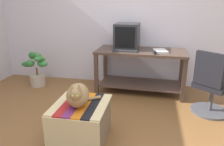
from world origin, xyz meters
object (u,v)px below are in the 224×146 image
potted_plant (37,71)px  ottoman_with_blanket (81,122)px  stapler (155,52)px  office_chair (211,88)px  book (160,51)px  keyboard (125,51)px  cat (78,95)px  tv_monitor (127,36)px  desk (141,63)px

potted_plant → ottoman_with_blanket: bearing=-47.3°
ottoman_with_blanket → potted_plant: size_ratio=1.03×
stapler → office_chair: bearing=-38.6°
book → office_chair: bearing=-51.3°
keyboard → ottoman_with_blanket: 1.53m
book → cat: bearing=-131.4°
tv_monitor → office_chair: 1.54m
book → ottoman_with_blanket: 1.79m
cat → ottoman_with_blanket: bearing=65.1°
ottoman_with_blanket → stapler: 1.61m
cat → stapler: 1.58m
keyboard → stapler: 0.48m
potted_plant → stapler: (2.10, -0.13, 0.46)m
book → stapler: bearing=-129.2°
tv_monitor → book: 0.61m
cat → office_chair: size_ratio=0.48×
desk → ottoman_with_blanket: size_ratio=2.34×
tv_monitor → book: bearing=-12.4°
tv_monitor → office_chair: size_ratio=0.51×
desk → book: 0.40m
tv_monitor → ottoman_with_blanket: tv_monitor is taller
potted_plant → office_chair: 2.92m
stapler → potted_plant: bearing=165.2°
office_chair → ottoman_with_blanket: bearing=70.1°
desk → office_chair: (1.00, -0.63, -0.11)m
cat → keyboard: bearing=65.9°
tv_monitor → keyboard: tv_monitor is taller
potted_plant → stapler: bearing=-3.4°
book → tv_monitor: bearing=153.3°
ottoman_with_blanket → book: bearing=60.3°
tv_monitor → potted_plant: 1.76m
ottoman_with_blanket → potted_plant: 1.97m
office_chair → book: bearing=0.0°
desk → book: bearing=-9.1°
cat → tv_monitor: bearing=67.5°
desk → keyboard: size_ratio=3.73×
stapler → tv_monitor: bearing=135.5°
desk → stapler: (0.22, -0.23, 0.25)m
cat → office_chair: 1.83m
ottoman_with_blanket → cat: 0.35m
book → ottoman_with_blanket: bearing=-131.9°
tv_monitor → stapler: bearing=-30.9°
tv_monitor → stapler: 0.60m
tv_monitor → potted_plant: bearing=-171.4°
book → potted_plant: book is taller
keyboard → potted_plant: (-1.63, 0.04, -0.45)m
cat → office_chair: bearing=19.5°
desk → cat: bearing=-106.9°
book → cat: (-0.86, -1.53, -0.18)m
tv_monitor → ottoman_with_blanket: (-0.29, -1.63, -0.71)m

